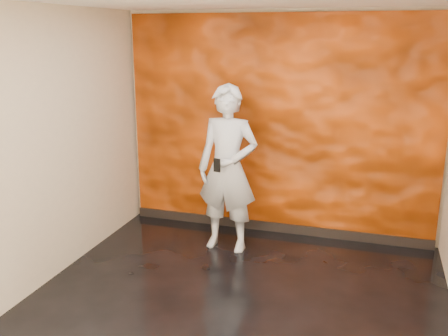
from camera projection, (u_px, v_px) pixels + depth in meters
room at (235, 164)px, 4.41m from camera, size 4.02×4.02×2.81m
feature_wall at (279, 127)px, 6.22m from camera, size 3.90×0.06×2.75m
baseboard at (275, 227)px, 6.53m from camera, size 3.90×0.04×0.12m
man at (228, 169)px, 5.81m from camera, size 0.74×0.50×1.97m
phone at (217, 165)px, 5.53m from camera, size 0.08×0.04×0.15m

